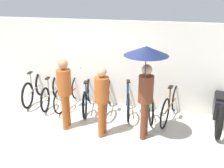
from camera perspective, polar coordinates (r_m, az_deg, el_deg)
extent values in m
plane|color=beige|center=(5.75, -7.99, -11.98)|extent=(30.00, 30.00, 0.00)
cube|color=silver|center=(6.96, -2.30, 4.76)|extent=(13.05, 0.12, 2.36)
torus|color=black|center=(8.06, -16.06, 0.13)|extent=(0.18, 0.74, 0.74)
torus|color=black|center=(7.25, -18.72, -2.50)|extent=(0.18, 0.74, 0.74)
cylinder|color=#A59E93|center=(7.65, -17.32, -1.12)|extent=(0.19, 0.95, 0.04)
cylinder|color=#A59E93|center=(7.42, -18.02, 0.37)|extent=(0.04, 0.04, 0.54)
cube|color=black|center=(7.33, -18.26, 2.47)|extent=(0.12, 0.21, 0.03)
cylinder|color=#A59E93|center=(7.96, -16.28, 2.26)|extent=(0.04, 0.04, 0.63)
cylinder|color=#A59E93|center=(7.87, -16.51, 4.44)|extent=(0.44, 0.10, 0.03)
torus|color=black|center=(7.81, -12.65, -0.44)|extent=(0.18, 0.68, 0.68)
torus|color=black|center=(6.90, -15.02, -3.52)|extent=(0.18, 0.68, 0.68)
cylinder|color=#A59E93|center=(7.35, -13.76, -1.88)|extent=(0.23, 1.03, 0.04)
cylinder|color=#A59E93|center=(7.11, -14.35, -0.64)|extent=(0.04, 0.04, 0.48)
cube|color=black|center=(7.02, -14.53, 1.31)|extent=(0.13, 0.21, 0.03)
cylinder|color=#A59E93|center=(7.69, -12.86, 2.17)|extent=(0.04, 0.04, 0.75)
cylinder|color=#A59E93|center=(7.58, -13.09, 4.85)|extent=(0.44, 0.11, 0.03)
torus|color=black|center=(7.56, -7.96, -0.64)|extent=(0.07, 0.73, 0.73)
torus|color=black|center=(6.71, -11.67, -3.67)|extent=(0.07, 0.73, 0.73)
cylinder|color=maroon|center=(7.13, -9.70, -2.06)|extent=(0.08, 1.03, 0.04)
cylinder|color=maroon|center=(6.89, -10.49, -0.76)|extent=(0.04, 0.04, 0.48)
cube|color=black|center=(6.80, -10.63, 1.24)|extent=(0.10, 0.20, 0.03)
cylinder|color=maroon|center=(7.45, -8.08, 1.61)|extent=(0.04, 0.04, 0.63)
cylinder|color=maroon|center=(7.35, -8.20, 3.91)|extent=(0.44, 0.05, 0.03)
torus|color=black|center=(7.35, -5.27, -1.23)|extent=(0.23, 0.71, 0.71)
torus|color=black|center=(6.37, -6.25, -4.82)|extent=(0.23, 0.71, 0.71)
cylinder|color=#19478C|center=(6.85, -5.73, -2.90)|extent=(0.30, 1.05, 0.04)
cylinder|color=#19478C|center=(6.59, -5.98, -1.65)|extent=(0.04, 0.04, 0.47)
cube|color=black|center=(6.50, -6.06, 0.41)|extent=(0.14, 0.22, 0.03)
cylinder|color=#19478C|center=(7.23, -5.36, 1.17)|extent=(0.04, 0.04, 0.65)
cylinder|color=#19478C|center=(7.13, -5.44, 3.65)|extent=(0.43, 0.13, 0.03)
torus|color=black|center=(7.18, -0.56, -1.60)|extent=(0.16, 0.73, 0.73)
torus|color=black|center=(6.30, -1.70, -4.89)|extent=(0.16, 0.73, 0.73)
cylinder|color=maroon|center=(6.74, -1.09, -3.14)|extent=(0.17, 0.96, 0.04)
cylinder|color=maroon|center=(6.49, -1.31, -1.88)|extent=(0.04, 0.04, 0.46)
cube|color=black|center=(6.40, -1.33, 0.15)|extent=(0.12, 0.21, 0.03)
cylinder|color=maroon|center=(7.06, -0.57, 0.80)|extent=(0.04, 0.04, 0.64)
cylinder|color=maroon|center=(6.96, -0.58, 3.28)|extent=(0.44, 0.09, 0.03)
torus|color=black|center=(7.07, 3.49, -2.00)|extent=(0.21, 0.72, 0.73)
torus|color=black|center=(6.19, 3.71, -5.42)|extent=(0.21, 0.72, 0.73)
cylinder|color=#19478C|center=(6.63, 3.59, -3.60)|extent=(0.25, 0.94, 0.04)
cylinder|color=#19478C|center=(6.36, 3.69, -1.89)|extent=(0.04, 0.04, 0.57)
cube|color=black|center=(6.25, 3.75, 0.63)|extent=(0.13, 0.22, 0.03)
cylinder|color=#19478C|center=(6.93, 3.56, 0.80)|extent=(0.04, 0.04, 0.73)
cylinder|color=#19478C|center=(6.82, 3.63, 3.70)|extent=(0.44, 0.13, 0.03)
torus|color=black|center=(6.97, 7.94, -2.40)|extent=(0.22, 0.75, 0.76)
torus|color=black|center=(6.10, 8.89, -5.94)|extent=(0.22, 0.75, 0.76)
cylinder|color=#19662D|center=(6.53, 8.38, -4.05)|extent=(0.26, 0.95, 0.04)
cylinder|color=#19662D|center=(6.27, 8.68, -2.46)|extent=(0.04, 0.04, 0.54)
cube|color=black|center=(6.16, 8.82, -0.02)|extent=(0.13, 0.22, 0.03)
cylinder|color=#19662D|center=(6.86, 8.06, -0.14)|extent=(0.04, 0.04, 0.59)
cylinder|color=#19662D|center=(6.76, 8.18, 2.19)|extent=(0.43, 0.13, 0.03)
torus|color=black|center=(6.95, 14.36, -2.99)|extent=(0.19, 0.73, 0.74)
torus|color=black|center=(6.01, 12.00, -6.63)|extent=(0.19, 0.73, 0.74)
cylinder|color=brown|center=(6.48, 13.27, -4.68)|extent=(0.26, 1.04, 0.04)
cylinder|color=brown|center=(6.21, 13.04, -3.11)|extent=(0.04, 0.04, 0.53)
cube|color=black|center=(6.10, 13.25, -0.68)|extent=(0.13, 0.21, 0.03)
cylinder|color=brown|center=(6.85, 14.57, -0.75)|extent=(0.04, 0.04, 0.58)
cylinder|color=brown|center=(6.75, 14.79, 1.56)|extent=(0.44, 0.12, 0.03)
cylinder|color=#9E4C1E|center=(6.05, -10.15, -5.71)|extent=(0.13, 0.13, 0.86)
cylinder|color=#9E4C1E|center=(5.90, -10.75, -6.46)|extent=(0.13, 0.13, 0.86)
cylinder|color=#9E4C1E|center=(5.69, -10.91, 0.42)|extent=(0.32, 0.32, 0.58)
sphere|color=#997051|center=(5.56, -11.20, 4.50)|extent=(0.22, 0.22, 0.22)
cylinder|color=#9E4C1E|center=(5.67, -1.92, -7.46)|extent=(0.13, 0.13, 0.82)
cylinder|color=#9E4C1E|center=(5.52, -2.56, -8.29)|extent=(0.13, 0.13, 0.82)
cylinder|color=#9E4C1E|center=(5.31, -2.34, -1.33)|extent=(0.32, 0.32, 0.56)
sphere|color=tan|center=(5.17, -2.40, 2.83)|extent=(0.21, 0.21, 0.21)
cylinder|color=brown|center=(5.63, 7.63, -7.65)|extent=(0.13, 0.13, 0.86)
cylinder|color=brown|center=(5.48, 7.18, -8.49)|extent=(0.13, 0.13, 0.86)
cylinder|color=brown|center=(5.25, 7.76, -1.15)|extent=(0.32, 0.32, 0.58)
sphere|color=tan|center=(5.11, 7.99, 3.26)|extent=(0.22, 0.22, 0.22)
cylinder|color=#332D28|center=(4.99, 7.60, 2.49)|extent=(0.02, 0.02, 0.72)
cone|color=#19234C|center=(4.87, 7.85, 7.54)|extent=(0.88, 0.88, 0.18)
torus|color=black|center=(7.29, 23.05, -2.81)|extent=(0.18, 0.78, 0.77)
torus|color=black|center=(5.99, 23.32, -7.95)|extent=(0.18, 0.78, 0.77)
cube|color=black|center=(6.60, 23.27, -4.50)|extent=(0.32, 0.81, 0.44)
cube|color=black|center=(6.50, 23.57, -2.50)|extent=(0.27, 0.57, 0.06)
cylinder|color=#B2B2B7|center=(7.10, 23.66, 1.27)|extent=(0.58, 0.09, 0.03)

